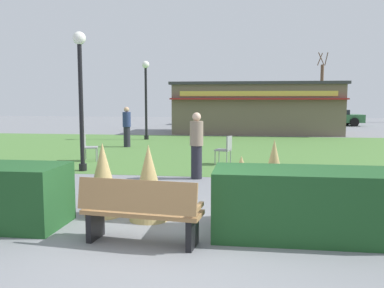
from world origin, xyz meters
name	(u,v)px	position (x,y,z in m)	size (l,w,h in m)	color
ground_plane	(168,248)	(0.00, 0.00, 0.00)	(80.00, 80.00, 0.00)	slate
lawn_patch	(222,149)	(0.00, 11.25, 0.00)	(36.00, 12.00, 0.01)	#4C7A38
park_bench	(140,211)	(-0.40, 0.10, 0.48)	(1.75, 0.71, 0.95)	#9E7547
hedge_right	(309,204)	(1.97, 0.75, 0.50)	(2.80, 1.10, 1.00)	#1E4C23
ornamental_grass_behind_left	(149,182)	(-0.58, 1.30, 0.64)	(0.66, 0.66, 1.28)	tan
ornamental_grass_behind_right	(103,179)	(-1.43, 1.46, 0.64)	(0.67, 0.67, 1.28)	tan
ornamental_grass_behind_center	(241,188)	(0.96, 1.49, 0.55)	(0.80, 0.80, 1.10)	tan
ornamental_grass_behind_far	(274,179)	(1.51, 1.74, 0.67)	(0.65, 0.65, 1.35)	tan
lamppost_mid	(80,84)	(-3.58, 5.74, 2.45)	(0.36, 0.36, 3.87)	black
lamppost_far	(146,90)	(-4.00, 14.82, 2.45)	(0.36, 0.36, 3.87)	black
food_kiosk	(256,108)	(1.46, 19.72, 1.49)	(9.70, 4.77, 2.96)	#6B5B4C
cafe_chair_west	(88,145)	(-4.13, 7.52, 0.53)	(0.54, 0.54, 0.89)	gray
cafe_chair_east	(226,148)	(0.37, 7.40, 0.53)	(0.54, 0.54, 0.89)	gray
person_strolling	(127,127)	(-4.03, 11.57, 0.86)	(0.34, 0.34, 1.69)	#23232D
person_standing	(197,145)	(-0.24, 5.03, 0.86)	(0.34, 0.34, 1.69)	#23232D
parked_car_west_slot	(204,116)	(-2.48, 27.14, 0.64)	(4.21, 2.09, 1.20)	silver
parked_car_center_slot	(268,117)	(2.50, 27.14, 0.64)	(4.25, 2.14, 1.20)	maroon
parked_car_east_slot	(332,117)	(7.25, 27.14, 0.64)	(4.30, 2.25, 1.20)	#2D6638
tree_left_bg	(322,91)	(7.38, 33.20, 2.67)	(0.91, 0.96, 6.06)	brown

